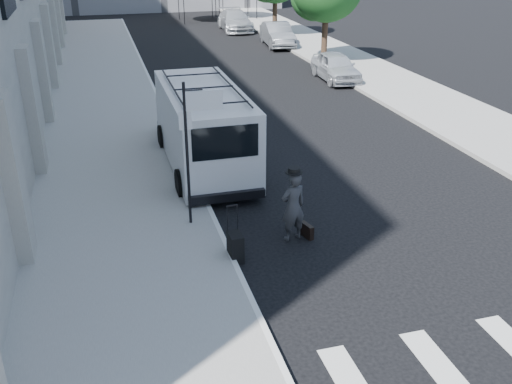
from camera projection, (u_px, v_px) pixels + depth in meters
ground at (340, 282)px, 11.94m from camera, size 120.00×120.00×0.00m
sidewalk_left at (104, 97)px, 24.87m from camera, size 4.50×48.00×0.15m
sidewalk_right at (347, 62)px, 31.61m from camera, size 4.00×56.00×0.15m
sign_pole at (196, 124)px, 13.06m from camera, size 1.03×0.07×3.50m
businessman at (293, 207)px, 13.24m from camera, size 0.70×0.54×1.71m
briefcase at (307, 230)px, 13.62m from camera, size 0.22×0.46×0.34m
suitcase at (235, 247)px, 12.58m from camera, size 0.31×0.47×1.27m
cargo_van at (203, 126)px, 17.34m from camera, size 2.36×6.60×2.46m
parked_car_a at (336, 67)px, 27.71m from camera, size 1.79×4.01×1.34m
parked_car_b at (277, 35)px, 35.92m from camera, size 1.91×4.49×1.44m
parked_car_c at (235, 20)px, 41.49m from camera, size 2.26×5.08×1.45m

